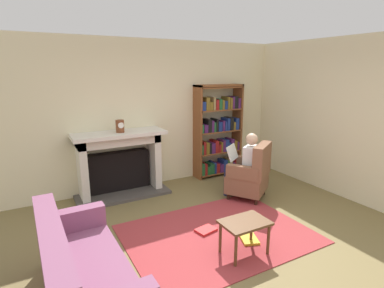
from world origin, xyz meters
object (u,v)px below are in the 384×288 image
Objects in this scene: fireplace at (120,162)px; bookshelf at (218,132)px; side_table at (245,226)px; sofa_floral at (82,276)px; seated_reader at (245,163)px; armchair_reading at (251,174)px; mantel_clock at (120,126)px.

fireplace is 2.10m from bookshelf.
fireplace is 2.83× the size of side_table.
seated_reader is at bearing -66.88° from sofa_floral.
sofa_floral is (-2.96, -1.21, -0.10)m from armchair_reading.
sofa_floral is (-1.06, -2.47, -0.28)m from fireplace.
bookshelf is 4.05m from sofa_floral.
mantel_clock is 2.09m from bookshelf.
side_table is (1.83, -0.05, 0.04)m from sofa_floral.
fireplace is 1.39× the size of seated_reader.
bookshelf is at bearing -131.98° from armchair_reading.
mantel_clock is at bearing -82.54° from fireplace.
fireplace is at bearing -66.68° from seated_reader.
armchair_reading is 1.73× the size of side_table.
seated_reader is (-0.07, 0.10, 0.20)m from armchair_reading.
mantel_clock reaches higher than armchair_reading.
side_table is (-1.13, -1.26, -0.06)m from armchair_reading.
armchair_reading is (-0.17, -1.29, -0.49)m from bookshelf.
armchair_reading is at bearing -68.95° from sofa_floral.
seated_reader reaches higher than sofa_floral.
side_table is at bearing -72.99° from fireplace.
sofa_floral is 3.06× the size of side_table.
seated_reader is at bearing -32.30° from fireplace.
mantel_clock is 2.75m from sofa_floral.
armchair_reading is at bearing 90.00° from seated_reader.
sofa_floral reaches higher than side_table.
seated_reader is 3.19m from sofa_floral.
mantel_clock is 2.36m from armchair_reading.
seated_reader is (1.84, -1.16, 0.02)m from fireplace.
armchair_reading is 0.23m from seated_reader.
side_table is (0.76, -2.42, -0.88)m from mantel_clock.
fireplace is at bearing -24.36° from sofa_floral.
side_table is at bearing -72.60° from mantel_clock.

